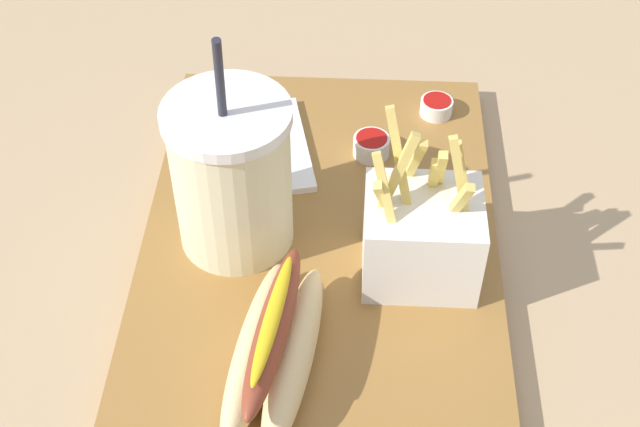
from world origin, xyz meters
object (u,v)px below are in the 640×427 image
soda_cup (231,179)px  hot_dog_1 (274,348)px  fries_basket (421,235)px  ketchup_cup_2 (436,106)px  napkin_stack (253,148)px  ketchup_cup_1 (371,145)px

soda_cup → hot_dog_1: soda_cup is taller
fries_basket → hot_dog_1: (0.11, -0.11, -0.02)m
hot_dog_1 → ketchup_cup_2: 0.34m
ketchup_cup_2 → napkin_stack: 0.19m
soda_cup → ketchup_cup_2: (-0.18, 0.18, -0.06)m
soda_cup → hot_dog_1: (0.13, 0.05, -0.05)m
ketchup_cup_2 → napkin_stack: bearing=-69.6°
soda_cup → ketchup_cup_2: 0.26m
soda_cup → hot_dog_1: bearing=18.7°
hot_dog_1 → napkin_stack: bearing=-170.2°
soda_cup → fries_basket: soda_cup is taller
fries_basket → ketchup_cup_1: fries_basket is taller
ketchup_cup_1 → napkin_stack: (0.00, -0.11, -0.01)m
napkin_stack → hot_dog_1: bearing=9.8°
hot_dog_1 → napkin_stack: (-0.25, -0.04, -0.02)m
hot_dog_1 → ketchup_cup_2: (-0.31, 0.14, -0.02)m
fries_basket → ketchup_cup_1: size_ratio=4.47×
ketchup_cup_2 → fries_basket: bearing=-6.6°
soda_cup → hot_dog_1: size_ratio=1.21×
hot_dog_1 → ketchup_cup_1: bearing=164.1°
hot_dog_1 → ketchup_cup_2: hot_dog_1 is taller
soda_cup → ketchup_cup_2: size_ratio=6.61×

